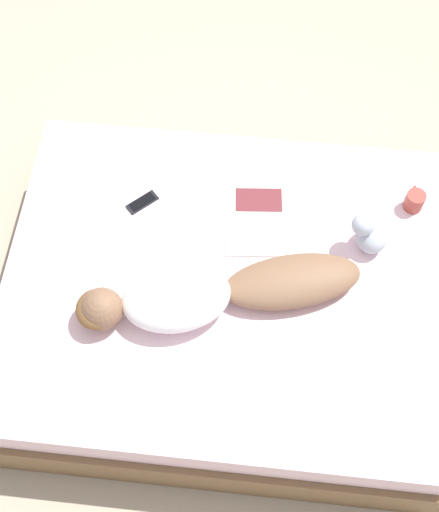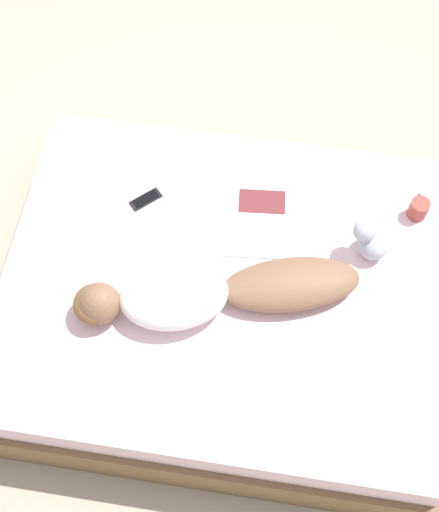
% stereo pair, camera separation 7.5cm
% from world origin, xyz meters
% --- Properties ---
extents(ground_plane, '(12.00, 12.00, 0.00)m').
position_xyz_m(ground_plane, '(0.00, 0.00, 0.00)').
color(ground_plane, '#B7A88E').
extents(bed, '(1.71, 2.10, 0.48)m').
position_xyz_m(bed, '(0.00, 0.00, 0.24)').
color(bed, brown).
rests_on(bed, ground_plane).
extents(person, '(0.58, 1.29, 0.20)m').
position_xyz_m(person, '(-0.12, 0.07, 0.57)').
color(person, brown).
rests_on(person, bed).
extents(open_magazine, '(0.44, 0.36, 0.01)m').
position_xyz_m(open_magazine, '(0.34, -0.13, 0.48)').
color(open_magazine, silver).
rests_on(open_magazine, bed).
extents(coffee_mug, '(0.13, 0.09, 0.10)m').
position_xyz_m(coffee_mug, '(0.49, -0.87, 0.53)').
color(coffee_mug, '#993D33').
rests_on(coffee_mug, bed).
extents(cell_phone, '(0.15, 0.16, 0.01)m').
position_xyz_m(cell_phone, '(0.37, 0.44, 0.48)').
color(cell_phone, black).
rests_on(cell_phone, bed).
extents(plush_toy, '(0.16, 0.18, 0.22)m').
position_xyz_m(plush_toy, '(0.25, -0.64, 0.58)').
color(plush_toy, '#B2BCCC').
rests_on(plush_toy, bed).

